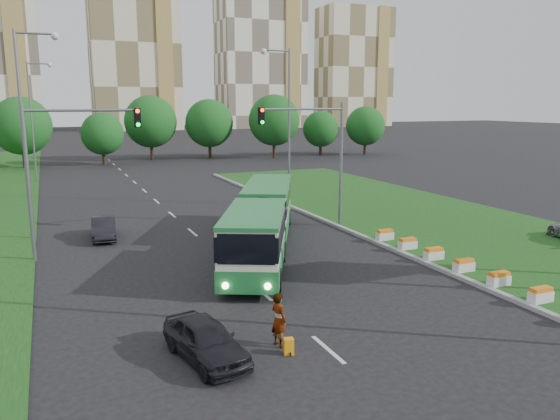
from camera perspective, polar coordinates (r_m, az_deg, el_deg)
name	(u,v)px	position (r m, az deg, el deg)	size (l,w,h in m)	color
ground	(324,283)	(24.81, 4.63, -7.65)	(360.00, 360.00, 0.00)	black
grass_median	(440,222)	(38.29, 16.38, -1.24)	(14.00, 60.00, 0.15)	#144513
median_kerb	(350,231)	(34.35, 7.37, -2.23)	(0.30, 60.00, 0.18)	gray
lane_markings	(166,210)	(42.29, -11.78, 0.02)	(0.20, 100.00, 0.01)	silver
flower_planters	(464,265)	(27.29, 18.66, -5.47)	(1.10, 13.70, 0.60)	silver
traffic_mast_median	(319,145)	(34.67, 4.08, 6.76)	(5.76, 0.32, 8.00)	slate
traffic_mast_left	(61,156)	(29.87, -21.91, 5.29)	(5.76, 0.32, 8.00)	slate
street_lamps	(198,138)	(31.84, -8.57, 7.45)	(36.00, 60.00, 12.00)	slate
tree_line	(206,128)	(78.69, -7.70, 8.49)	(120.00, 8.00, 9.00)	#144D1B
apartment_tower_ceast	(134,44)	(173.56, -15.02, 16.39)	(25.00, 15.00, 50.00)	beige
apartment_tower_east	(260,54)	(183.73, -2.07, 15.96)	(27.00, 15.00, 47.00)	#ECE9CD
midrise_east	(354,68)	(198.76, 7.71, 14.49)	(24.00, 14.00, 40.00)	beige
articulated_bus	(256,220)	(29.79, -2.48, -1.09)	(2.59, 16.60, 2.73)	silver
car_left_near	(206,340)	(17.75, -7.78, -13.30)	(1.56, 3.89, 1.32)	black
car_left_far	(104,228)	(34.16, -17.95, -1.82)	(1.35, 3.87, 1.27)	black
pedestrian	(279,320)	(18.40, -0.14, -11.38)	(0.67, 0.44, 1.85)	gray
shopping_trolley	(289,346)	(18.10, 0.91, -14.06)	(0.31, 0.33, 0.53)	#FF9C0D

